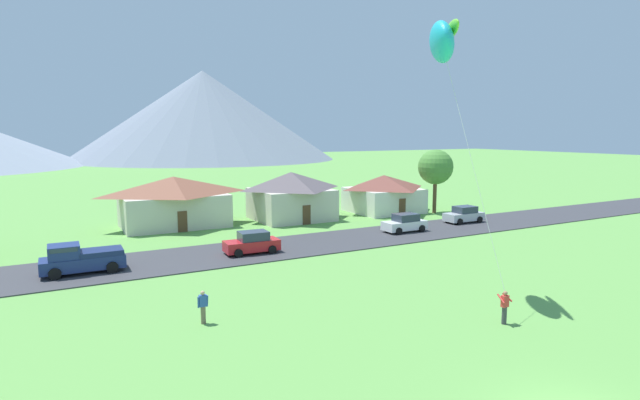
{
  "coord_description": "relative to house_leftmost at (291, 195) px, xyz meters",
  "views": [
    {
      "loc": [
        -14.6,
        -9.3,
        9.4
      ],
      "look_at": [
        -1.7,
        14.36,
        5.75
      ],
      "focal_mm": 28.32,
      "sensor_mm": 36.0,
      "label": 1
    }
  ],
  "objects": [
    {
      "name": "road_strip",
      "position": [
        -8.49,
        -11.96,
        -2.62
      ],
      "size": [
        160.0,
        7.69,
        0.08
      ],
      "primitive_type": "cube",
      "color": "#38383D",
      "rests_on": "ground"
    },
    {
      "name": "mountain_far_east_ridge",
      "position": [
        25.88,
        124.91,
        12.42
      ],
      "size": [
        89.46,
        89.46,
        30.16
      ],
      "primitive_type": "cone",
      "color": "slate",
      "rests_on": "ground"
    },
    {
      "name": "house_leftmost",
      "position": [
        0.0,
        0.0,
        0.0
      ],
      "size": [
        8.34,
        7.83,
        5.13
      ],
      "color": "beige",
      "rests_on": "ground"
    },
    {
      "name": "house_left_center",
      "position": [
        -12.06,
        1.79,
        -0.06
      ],
      "size": [
        10.75,
        7.04,
        5.02
      ],
      "color": "beige",
      "rests_on": "ground"
    },
    {
      "name": "house_right_center",
      "position": [
        11.75,
        -0.64,
        -0.4
      ],
      "size": [
        8.05,
        7.68,
        4.37
      ],
      "color": "silver",
      "rests_on": "ground"
    },
    {
      "name": "tree_near_left",
      "position": [
        16.52,
        -4.12,
        2.69
      ],
      "size": [
        4.04,
        4.04,
        7.41
      ],
      "color": "brown",
      "rests_on": "ground"
    },
    {
      "name": "parked_car_silver_west_end",
      "position": [
        14.77,
        -10.65,
        -1.79
      ],
      "size": [
        4.23,
        2.13,
        1.68
      ],
      "color": "#B7BCC1",
      "rests_on": "road_strip"
    },
    {
      "name": "parked_car_red_mid_west",
      "position": [
        -9.4,
        -12.72,
        -1.79
      ],
      "size": [
        4.28,
        2.24,
        1.68
      ],
      "color": "red",
      "rests_on": "road_strip"
    },
    {
      "name": "parked_car_white_mid_east",
      "position": [
        6.31,
        -11.61,
        -1.79
      ],
      "size": [
        4.21,
        2.09,
        1.68
      ],
      "color": "white",
      "rests_on": "road_strip"
    },
    {
      "name": "pickup_truck_navy_west_side",
      "position": [
        -21.44,
        -12.52,
        -1.6
      ],
      "size": [
        5.23,
        2.38,
        1.99
      ],
      "color": "navy",
      "rests_on": "road_strip"
    },
    {
      "name": "kite_flyer_with_kite",
      "position": [
        -3.33,
        -26.83,
        11.6
      ],
      "size": [
        3.46,
        7.77,
        15.56
      ],
      "color": "#3D3D42",
      "rests_on": "ground"
    },
    {
      "name": "watcher_person",
      "position": [
        -16.72,
        -25.11,
        -1.78
      ],
      "size": [
        0.56,
        0.24,
        1.68
      ],
      "color": "#70604C",
      "rests_on": "ground"
    }
  ]
}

